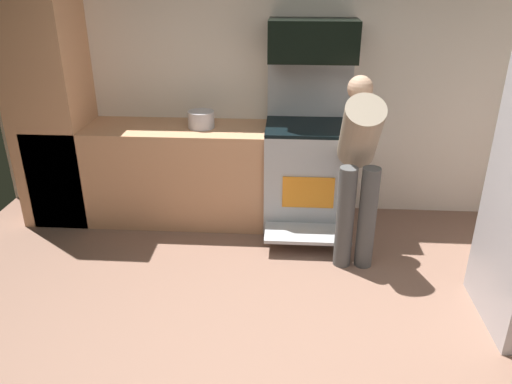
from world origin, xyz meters
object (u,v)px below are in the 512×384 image
(oven_range, at_px, (307,172))
(microwave, at_px, (313,40))
(stock_pot, at_px, (201,119))
(person_cook, at_px, (359,160))

(oven_range, bearing_deg, microwave, 90.00)
(stock_pot, bearing_deg, microwave, 4.78)
(person_cook, bearing_deg, stock_pot, 155.23)
(microwave, xyz_separation_m, stock_pot, (-0.96, -0.08, -0.67))
(person_cook, height_order, stock_pot, person_cook)
(microwave, distance_m, stock_pot, 1.17)
(microwave, xyz_separation_m, person_cook, (0.36, -0.69, -0.79))
(microwave, distance_m, person_cook, 1.11)
(person_cook, distance_m, stock_pot, 1.46)
(stock_pot, bearing_deg, person_cook, -24.77)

